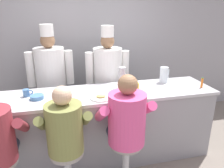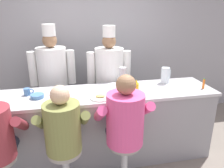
{
  "view_description": "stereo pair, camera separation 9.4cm",
  "coord_description": "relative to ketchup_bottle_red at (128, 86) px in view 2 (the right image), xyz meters",
  "views": [
    {
      "loc": [
        -0.57,
        -2.32,
        2.1
      ],
      "look_at": [
        0.08,
        0.33,
        1.14
      ],
      "focal_mm": 35.0,
      "sensor_mm": 36.0,
      "label": 1
    },
    {
      "loc": [
        -0.48,
        -2.34,
        2.1
      ],
      "look_at": [
        0.08,
        0.33,
        1.14
      ],
      "focal_mm": 35.0,
      "sensor_mm": 36.0,
      "label": 2
    }
  ],
  "objects": [
    {
      "name": "cup_stack_steel",
      "position": [
        -0.01,
        0.23,
        0.03
      ],
      "size": [
        0.1,
        0.1,
        0.31
      ],
      "color": "#B7BABF",
      "rests_on": "diner_counter"
    },
    {
      "name": "wall_back",
      "position": [
        -0.26,
        1.51,
        0.21
      ],
      "size": [
        10.0,
        0.06,
        2.7
      ],
      "color": "#99999E",
      "rests_on": "ground_plane"
    },
    {
      "name": "diner_counter",
      "position": [
        -0.26,
        0.15,
        -0.63
      ],
      "size": [
        3.01,
        0.73,
        1.02
      ],
      "color": "gray",
      "rests_on": "ground_plane"
    },
    {
      "name": "cereal_bowl",
      "position": [
        -1.14,
        0.12,
        -0.1
      ],
      "size": [
        0.17,
        0.17,
        0.05
      ],
      "color": "#4C7FB7",
      "rests_on": "diner_counter"
    },
    {
      "name": "diner_seated_pink",
      "position": [
        -0.15,
        -0.43,
        -0.27
      ],
      "size": [
        0.64,
        0.63,
        1.44
      ],
      "color": "#B2B5BA",
      "rests_on": "ground_plane"
    },
    {
      "name": "mustard_bottle_yellow",
      "position": [
        0.1,
        -0.06,
        -0.02
      ],
      "size": [
        0.07,
        0.07,
        0.22
      ],
      "color": "yellow",
      "rests_on": "diner_counter"
    },
    {
      "name": "diner_seated_olive",
      "position": [
        -0.84,
        -0.44,
        -0.3
      ],
      "size": [
        0.59,
        0.58,
        1.37
      ],
      "color": "#B2B5BA",
      "rests_on": "ground_plane"
    },
    {
      "name": "coffee_mug_blue",
      "position": [
        -1.28,
        0.24,
        -0.07
      ],
      "size": [
        0.13,
        0.08,
        0.09
      ],
      "color": "#4C7AB2",
      "rests_on": "diner_counter"
    },
    {
      "name": "breakfast_plate",
      "position": [
        -0.36,
        -0.05,
        -0.11
      ],
      "size": [
        0.27,
        0.27,
        0.05
      ],
      "color": "white",
      "rests_on": "diner_counter"
    },
    {
      "name": "cook_in_whites_near",
      "position": [
        -0.99,
        0.97,
        -0.12
      ],
      "size": [
        0.73,
        0.47,
        1.87
      ],
      "color": "#232328",
      "rests_on": "ground_plane"
    },
    {
      "name": "hot_sauce_bottle_orange",
      "position": [
        1.11,
        0.01,
        -0.05
      ],
      "size": [
        0.03,
        0.03,
        0.14
      ],
      "color": "orange",
      "rests_on": "diner_counter"
    },
    {
      "name": "water_pitcher_clear",
      "position": [
        0.68,
        0.35,
        -0.0
      ],
      "size": [
        0.14,
        0.12,
        0.24
      ],
      "color": "silver",
      "rests_on": "diner_counter"
    },
    {
      "name": "cook_in_whites_far",
      "position": [
        -0.08,
        0.83,
        -0.13
      ],
      "size": [
        0.72,
        0.46,
        1.84
      ],
      "color": "#232328",
      "rests_on": "ground_plane"
    },
    {
      "name": "ketchup_bottle_red",
      "position": [
        0.0,
        0.0,
        0.0
      ],
      "size": [
        0.06,
        0.06,
        0.26
      ],
      "color": "red",
      "rests_on": "diner_counter"
    }
  ]
}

